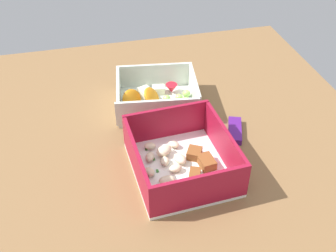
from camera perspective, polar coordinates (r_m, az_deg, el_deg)
The scene contains 5 objects.
table_surface at distance 74.90cm, azimuth -0.72°, elevation -2.38°, with size 80.00×80.00×2.00cm, color brown.
pasta_container at distance 66.67cm, azimuth 1.91°, elevation -5.05°, with size 18.45×16.81×6.93cm.
fruit_bowl at distance 81.45cm, azimuth -1.72°, elevation 4.15°, with size 15.60×17.56×5.78cm.
candy_bar at distance 76.14cm, azimuth 9.49°, elevation -0.63°, with size 7.00×2.40×1.20cm, color #51197A.
paper_cup_liner at distance 91.49cm, azimuth -0.12°, elevation 7.67°, with size 4.12×4.12×1.89cm, color white.
Camera 1 is at (54.85, -12.30, 50.50)cm, focal length 42.85 mm.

